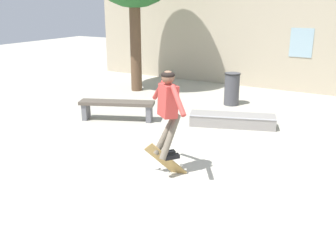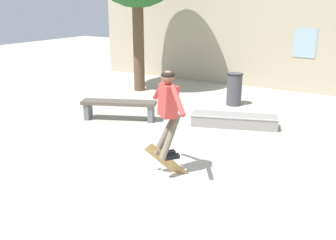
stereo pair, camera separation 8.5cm
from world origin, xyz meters
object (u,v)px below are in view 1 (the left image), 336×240
Objects in this scene: trash_bin at (232,88)px; skater at (168,106)px; park_bench at (117,106)px; skateboard_flipping at (166,161)px; skate_ledge at (232,120)px.

skater reaches higher than trash_bin.
skateboard_flipping reaches higher than park_bench.
skate_ledge is 2.98m from skateboard_flipping.
skateboard_flipping is at bearing -110.82° from skate_ledge.
skateboard_flipping is (2.56, -2.02, -0.13)m from park_bench.
skater is at bearing -109.58° from skate_ledge.
skater is (0.68, -4.84, 0.73)m from trash_bin.
skater reaches higher than skateboard_flipping.
skater is (2.62, -2.06, 0.85)m from park_bench.
skateboard_flipping is at bearing -82.72° from trash_bin.
skateboard_flipping is (-0.09, -2.98, 0.09)m from skate_ledge.
trash_bin is 1.31× the size of skateboard_flipping.
skate_ledge is (2.65, 0.96, -0.21)m from park_bench.
skate_ledge is 2.91× the size of skateboard_flipping.
trash_bin is (1.94, 2.78, 0.12)m from park_bench.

